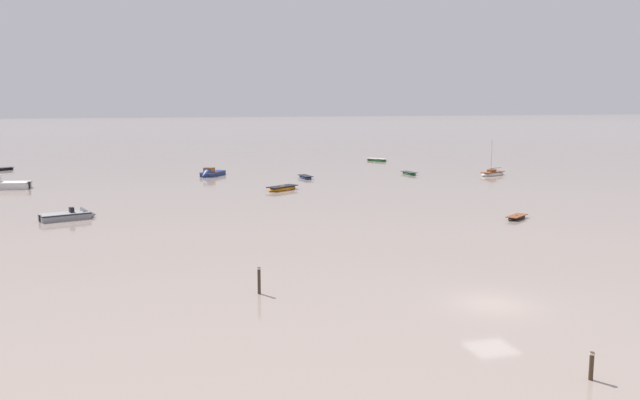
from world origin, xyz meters
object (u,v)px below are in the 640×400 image
Objects in this scene: rowboat_moored_4 at (517,218)px; mooring_post_near at (591,366)px; rowboat_moored_2 at (282,189)px; rowboat_moored_0 at (377,160)px; rowboat_moored_5 at (305,177)px; rowboat_moored_6 at (409,173)px; motorboat_moored_3 at (73,216)px; rowboat_moored_3 at (1,169)px; motorboat_moored_1 at (210,174)px; mooring_post_left at (259,281)px; sailboat_moored_1 at (493,174)px.

mooring_post_near is (-17.01, -32.61, 0.43)m from rowboat_moored_4.
mooring_post_near reaches higher than rowboat_moored_2.
rowboat_moored_5 is (-19.23, -22.82, -0.02)m from rowboat_moored_0.
mooring_post_near is at bearing 155.19° from rowboat_moored_6.
rowboat_moored_0 is at bearing 26.22° from motorboat_moored_3.
rowboat_moored_3 is at bearing 55.36° from rowboat_moored_5.
motorboat_moored_1 is 75.95m from mooring_post_near.
mooring_post_left reaches higher than rowboat_moored_3.
rowboat_moored_4 is at bearing 66.01° from motorboat_moored_1.
motorboat_moored_1 is 35.69m from motorboat_moored_3.
motorboat_moored_1 is 35.34m from rowboat_moored_3.
mooring_post_near is 0.74× the size of mooring_post_left.
rowboat_moored_3 reaches higher than rowboat_moored_5.
mooring_post_left is at bearing 25.19° from sailboat_moored_1.
rowboat_moored_0 is 29.84m from rowboat_moored_5.
rowboat_moored_3 reaches higher than rowboat_moored_4.
motorboat_moored_1 reaches higher than rowboat_moored_6.
rowboat_moored_2 is at bearing 58.79° from motorboat_moored_1.
sailboat_moored_1 reaches higher than rowboat_moored_5.
mooring_post_left is at bearing 75.37° from rowboat_moored_3.
rowboat_moored_6 is at bearing 11.36° from motorboat_moored_3.
motorboat_moored_3 is at bearing 72.85° from rowboat_moored_3.
motorboat_moored_1 is at bearing -37.61° from sailboat_moored_1.
sailboat_moored_1 is at bearing 125.24° from rowboat_moored_3.
motorboat_moored_1 reaches higher than rowboat_moored_2.
mooring_post_left is at bearing 33.52° from motorboat_moored_1.
rowboat_moored_0 is 1.00× the size of rowboat_moored_3.
rowboat_moored_0 is 1.09× the size of rowboat_moored_5.
mooring_post_near is (-6.05, -69.44, 0.40)m from rowboat_moored_5.
rowboat_moored_6 is at bearing -45.86° from sailboat_moored_1.
rowboat_moored_3 is 64.00m from rowboat_moored_6.
motorboat_moored_3 is 49.49m from mooring_post_near.
rowboat_moored_3 is at bearing -44.47° from sailboat_moored_1.
motorboat_moored_3 is at bearing 117.59° from mooring_post_near.
rowboat_moored_3 is at bearing 50.59° from rowboat_moored_0.
mooring_post_left is (-3.85, -60.41, 0.45)m from motorboat_moored_1.
rowboat_moored_0 is 0.74× the size of sailboat_moored_1.
rowboat_moored_3 is 76.19m from sailboat_moored_1.
motorboat_moored_1 is at bearing 78.49° from rowboat_moored_0.
rowboat_moored_6 reaches higher than rowboat_moored_4.
sailboat_moored_1 reaches higher than rowboat_moored_3.
mooring_post_near is (-0.22, -58.20, 0.36)m from rowboat_moored_2.
rowboat_moored_4 is at bearing -34.63° from motorboat_moored_3.
rowboat_moored_0 is 84.94m from mooring_post_left.
rowboat_moored_0 reaches higher than rowboat_moored_5.
motorboat_moored_3 reaches higher than rowboat_moored_2.
mooring_post_left is (-44.10, -50.37, 0.50)m from sailboat_moored_1.
mooring_post_near is at bearing 125.72° from rowboat_moored_0.
mooring_post_left reaches higher than rowboat_moored_0.
rowboat_moored_6 is at bearing 125.50° from rowboat_moored_3.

